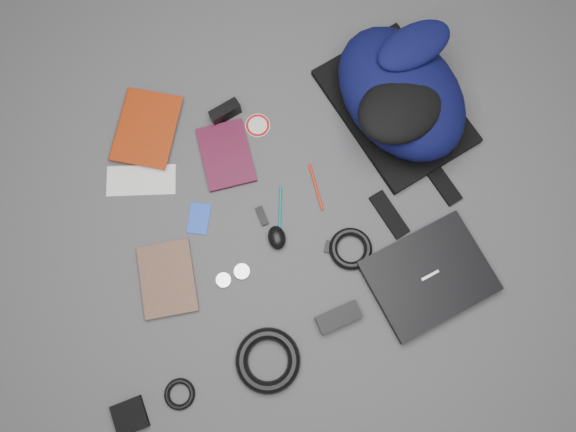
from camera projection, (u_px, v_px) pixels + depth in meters
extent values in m
plane|color=#4F4F51|center=(288.00, 218.00, 1.74)|extent=(4.00, 4.00, 0.00)
cube|color=black|center=(429.00, 276.00, 1.68)|extent=(0.41, 0.36, 0.03)
imported|color=maroon|center=(118.00, 124.00, 1.79)|extent=(0.26, 0.30, 0.03)
imported|color=#BE6B0D|center=(141.00, 284.00, 1.68)|extent=(0.17, 0.22, 0.02)
cube|color=white|center=(141.00, 180.00, 1.76)|extent=(0.23, 0.13, 0.00)
cube|color=#3D0B1E|center=(226.00, 155.00, 1.77)|extent=(0.17, 0.23, 0.02)
cube|color=black|center=(225.00, 112.00, 1.79)|extent=(0.11, 0.07, 0.06)
cylinder|color=silver|center=(258.00, 125.00, 1.81)|extent=(0.11, 0.11, 0.00)
cylinder|color=#0B6565|center=(280.00, 210.00, 1.74)|extent=(0.03, 0.14, 0.01)
cylinder|color=red|center=(316.00, 187.00, 1.75)|extent=(0.02, 0.16, 0.01)
cube|color=blue|center=(199.00, 219.00, 1.73)|extent=(0.09, 0.11, 0.00)
cube|color=black|center=(262.00, 216.00, 1.73)|extent=(0.03, 0.06, 0.01)
cube|color=black|center=(329.00, 247.00, 1.71)|extent=(0.04, 0.04, 0.01)
ellipsoid|color=black|center=(277.00, 238.00, 1.70)|extent=(0.06, 0.08, 0.04)
cylinder|color=silver|center=(242.00, 272.00, 1.69)|extent=(0.05, 0.05, 0.01)
cylinder|color=silver|center=(224.00, 280.00, 1.69)|extent=(0.05, 0.05, 0.01)
torus|color=black|center=(351.00, 249.00, 1.70)|extent=(0.13, 0.13, 0.03)
cube|color=black|center=(339.00, 317.00, 1.65)|extent=(0.14, 0.09, 0.03)
torus|color=black|center=(268.00, 360.00, 1.62)|extent=(0.22, 0.22, 0.04)
cube|color=black|center=(130.00, 416.00, 1.59)|extent=(0.11, 0.11, 0.02)
torus|color=black|center=(180.00, 394.00, 1.61)|extent=(0.10, 0.10, 0.02)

